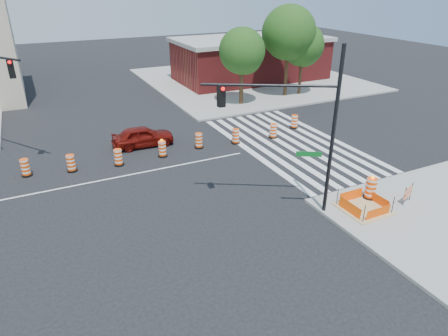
% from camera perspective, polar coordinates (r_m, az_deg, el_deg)
% --- Properties ---
extents(ground, '(120.00, 120.00, 0.00)m').
position_cam_1_polar(ground, '(23.76, -12.81, -0.86)').
color(ground, black).
rests_on(ground, ground).
extents(sidewalk_ne, '(22.00, 22.00, 0.15)m').
position_cam_1_polar(sidewalk_ne, '(46.11, 3.79, 12.54)').
color(sidewalk_ne, gray).
rests_on(sidewalk_ne, ground).
extents(crosswalk_east, '(6.75, 13.50, 0.01)m').
position_cam_1_polar(crosswalk_east, '(27.95, 9.42, 3.51)').
color(crosswalk_east, silver).
rests_on(crosswalk_east, ground).
extents(lane_centerline, '(14.00, 0.12, 0.01)m').
position_cam_1_polar(lane_centerline, '(23.76, -12.81, -0.85)').
color(lane_centerline, silver).
rests_on(lane_centerline, ground).
extents(excavation_pit, '(2.20, 2.20, 0.90)m').
position_cam_1_polar(excavation_pit, '(20.59, 19.30, -5.34)').
color(excavation_pit, tan).
rests_on(excavation_pit, ground).
extents(brick_storefront, '(16.50, 8.50, 4.60)m').
position_cam_1_polar(brick_storefront, '(45.66, 3.87, 15.28)').
color(brick_storefront, maroon).
rests_on(brick_storefront, ground).
extents(red_coupe, '(4.16, 1.84, 1.39)m').
position_cam_1_polar(red_coupe, '(27.44, -11.53, 4.46)').
color(red_coupe, '#630D08').
rests_on(red_coupe, ground).
extents(signal_pole_se, '(5.17, 3.05, 7.78)m').
position_cam_1_polar(signal_pole_se, '(17.83, 10.43, 7.07)').
color(signal_pole_se, black).
rests_on(signal_pole_se, ground).
extents(pit_drum, '(0.66, 0.66, 1.29)m').
position_cam_1_polar(pit_drum, '(21.41, 20.22, -2.85)').
color(pit_drum, black).
rests_on(pit_drum, ground).
extents(barricade, '(0.80, 0.28, 0.98)m').
position_cam_1_polar(barricade, '(21.74, 24.80, -3.26)').
color(barricade, '#FF4805').
rests_on(barricade, ground).
extents(tree_north_c, '(3.99, 3.96, 6.72)m').
position_cam_1_polar(tree_north_c, '(35.45, 2.63, 16.01)').
color(tree_north_c, '#382314').
rests_on(tree_north_c, ground).
extents(tree_north_d, '(4.91, 4.91, 8.35)m').
position_cam_1_polar(tree_north_d, '(38.59, 9.25, 18.13)').
color(tree_north_d, '#382314').
rests_on(tree_north_d, ground).
extents(tree_north_e, '(3.96, 3.96, 6.74)m').
position_cam_1_polar(tree_north_e, '(39.49, 11.18, 16.56)').
color(tree_north_e, '#382314').
rests_on(tree_north_e, ground).
extents(median_drum_2, '(0.60, 0.60, 1.02)m').
position_cam_1_polar(median_drum_2, '(25.46, -26.49, -0.01)').
color(median_drum_2, black).
rests_on(median_drum_2, ground).
extents(median_drum_3, '(0.60, 0.60, 1.02)m').
position_cam_1_polar(median_drum_3, '(24.99, -20.99, 0.58)').
color(median_drum_3, black).
rests_on(median_drum_3, ground).
extents(median_drum_4, '(0.60, 0.60, 1.02)m').
position_cam_1_polar(median_drum_4, '(24.94, -14.85, 1.41)').
color(median_drum_4, black).
rests_on(median_drum_4, ground).
extents(median_drum_5, '(0.60, 0.60, 1.18)m').
position_cam_1_polar(median_drum_5, '(25.62, -8.80, 2.66)').
color(median_drum_5, black).
rests_on(median_drum_5, ground).
extents(median_drum_6, '(0.60, 0.60, 1.02)m').
position_cam_1_polar(median_drum_6, '(26.71, -3.62, 3.86)').
color(median_drum_6, black).
rests_on(median_drum_6, ground).
extents(median_drum_7, '(0.60, 0.60, 1.02)m').
position_cam_1_polar(median_drum_7, '(27.44, 1.67, 4.49)').
color(median_drum_7, black).
rests_on(median_drum_7, ground).
extents(median_drum_8, '(0.60, 0.60, 1.02)m').
position_cam_1_polar(median_drum_8, '(28.64, 7.06, 5.22)').
color(median_drum_8, black).
rests_on(median_drum_8, ground).
extents(median_drum_9, '(0.60, 0.60, 1.02)m').
position_cam_1_polar(median_drum_9, '(30.82, 10.03, 6.48)').
color(median_drum_9, black).
rests_on(median_drum_9, ground).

